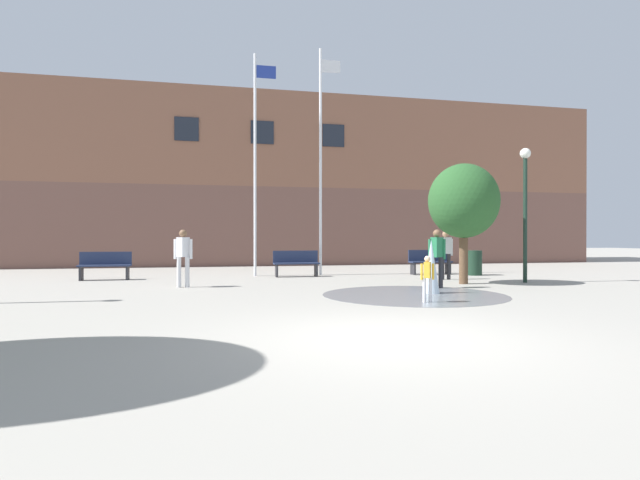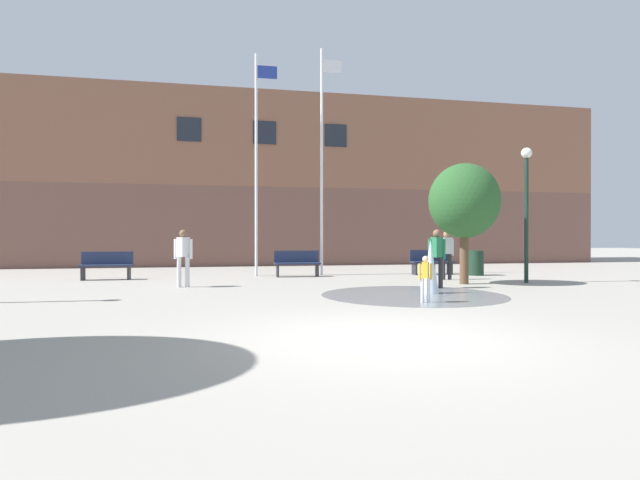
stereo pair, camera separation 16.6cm
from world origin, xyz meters
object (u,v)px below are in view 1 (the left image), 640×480
Objects in this scene: child_running at (427,275)px; park_bench_center at (296,263)px; park_bench_under_right_flagpole at (430,261)px; trash_can at (474,263)px; park_bench_under_left_flagpole at (105,265)px; lamp_post_right_lane at (525,195)px; flagpole_right at (321,155)px; adult_in_red at (437,254)px; adult_near_bench at (183,253)px; flagpole_left at (256,158)px; street_tree_near_building at (464,201)px; teen_by_trashcan at (446,251)px.

park_bench_center is at bearing -135.34° from child_running.
park_bench_under_right_flagpole is 1.57m from trash_can.
child_running reaches higher than park_bench_under_left_flagpole.
child_running reaches higher than park_bench_under_right_flagpole.
lamp_post_right_lane is (6.42, -3.80, 2.17)m from park_bench_center.
park_bench_center reaches higher than trash_can.
flagpole_right is (-0.51, 8.06, 3.82)m from child_running.
adult_in_red is 5.28m from trash_can.
adult_near_bench is at bearing -97.32° from child_running.
flagpole_left reaches higher than adult_near_bench.
park_bench_under_left_flagpole is 11.46m from street_tree_near_building.
adult_in_red is 2.24m from street_tree_near_building.
adult_in_red is at bearing -163.89° from lamp_post_right_lane.
park_bench_under_left_flagpole is at bearing 176.84° from trash_can.
flagpole_left reaches higher than child_running.
street_tree_near_building reaches higher than child_running.
flagpole_left is at bearing 7.20° from park_bench_under_left_flagpole.
flagpole_left reaches higher than street_tree_near_building.
flagpole_left is 1.94× the size of lamp_post_right_lane.
child_running is (-3.51, -7.48, 0.10)m from park_bench_under_right_flagpole.
teen_by_trashcan reaches higher than park_bench_under_right_flagpole.
child_running is (1.55, -7.48, 0.10)m from park_bench_center.
park_bench_under_left_flagpole is at bearing 159.80° from teen_by_trashcan.
park_bench_under_left_flagpole is at bearing 163.52° from lamp_post_right_lane.
flagpole_right is 9.21× the size of trash_can.
trash_can is at bearing -13.73° from flagpole_right.
flagpole_left is (2.31, 3.64, 3.27)m from adult_near_bench.
park_bench_under_left_flagpole is at bearing 160.75° from street_tree_near_building.
adult_near_bench is at bearing -167.10° from trash_can.
adult_in_red is at bearing -57.28° from park_bench_center.
adult_in_red reaches higher than park_bench_under_right_flagpole.
flagpole_right is at bearing 4.86° from park_bench_under_left_flagpole.
adult_in_red is at bearing -112.70° from park_bench_under_right_flagpole.
park_bench_center is 1.01× the size of adult_near_bench.
street_tree_near_building is (8.06, -0.71, 1.51)m from adult_near_bench.
teen_by_trashcan is 1.77× the size of trash_can.
flagpole_left reaches higher than teen_by_trashcan.
child_running is at bearing -86.34° from flagpole_right.
flagpole_left reaches higher than park_bench_under_left_flagpole.
child_running is 0.62× the size of adult_near_bench.
park_bench_under_left_flagpole is at bearing -175.14° from flagpole_right.
park_bench_under_left_flagpole is 1.01× the size of adult_near_bench.
trash_can is 0.25× the size of street_tree_near_building.
street_tree_near_building reaches higher than trash_can.
flagpole_right reaches higher than park_bench_center.
flagpole_right reaches higher than teen_by_trashcan.
park_bench_under_right_flagpole is 5.64m from flagpole_right.
street_tree_near_building is (5.74, -4.34, -1.76)m from flagpole_left.
lamp_post_right_lane is 4.54× the size of trash_can.
flagpole_left reaches higher than adult_in_red.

